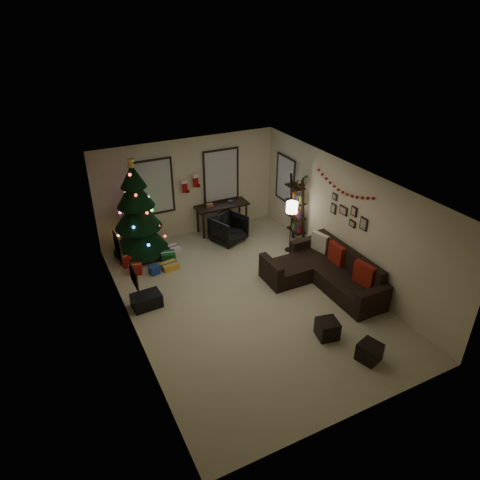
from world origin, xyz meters
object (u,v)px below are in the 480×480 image
christmas_tree (137,216)px  desk_chair (228,229)px  sofa (325,273)px  desk (222,208)px  bookshelf (297,212)px

christmas_tree → desk_chair: christmas_tree is taller
sofa → desk: sofa is taller
christmas_tree → desk_chair: 2.44m
desk → desk_chair: desk is taller
sofa → desk: (-1.00, 3.48, 0.43)m
christmas_tree → bookshelf: bearing=-18.0°
sofa → desk_chair: (-1.11, 2.83, 0.10)m
christmas_tree → sofa: (3.42, -3.20, -0.82)m
sofa → desk: size_ratio=1.77×
christmas_tree → sofa: 4.76m
desk_chair → bookshelf: bookshelf is taller
desk_chair → christmas_tree: bearing=149.2°
desk_chair → bookshelf: size_ratio=0.39×
christmas_tree → desk: (2.42, 0.28, -0.39)m
sofa → bookshelf: size_ratio=1.38×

